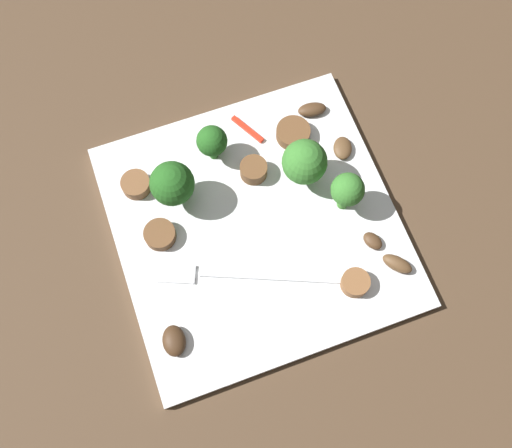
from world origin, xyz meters
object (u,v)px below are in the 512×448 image
object	(u,v)px
broccoli_floret_2	(305,162)
broccoli_floret_3	(347,190)
broccoli_floret_0	(172,184)
broccoli_floret_1	(212,142)
sausage_slice_2	(254,170)
mushroom_5	(174,341)
mushroom_3	(312,110)
mushroom_2	(373,241)
sausage_slice_0	(136,185)
plate	(256,226)
sausage_slice_4	(160,235)
mushroom_1	(343,148)
mushroom_0	(397,264)
sausage_slice_3	(293,133)
fork	(239,277)
sausage_slice_1	(355,283)
pepper_strip_1	(247,129)

from	to	relation	value
broccoli_floret_2	broccoli_floret_3	distance (m)	0.05
broccoli_floret_0	broccoli_floret_1	world-z (taller)	broccoli_floret_0
sausage_slice_2	mushroom_5	xyz separation A→B (m)	(0.12, 0.13, -0.00)
mushroom_3	sausage_slice_2	bearing A→B (deg)	29.30
broccoli_floret_0	mushroom_2	world-z (taller)	broccoli_floret_0
sausage_slice_0	mushroom_5	xyz separation A→B (m)	(0.01, 0.16, -0.00)
broccoli_floret_1	plate	bearing A→B (deg)	100.00
sausage_slice_4	mushroom_1	size ratio (longest dim) A/B	1.18
broccoli_floret_2	mushroom_2	size ratio (longest dim) A/B	2.87
mushroom_0	mushroom_1	bearing A→B (deg)	-89.56
sausage_slice_2	mushroom_3	distance (m)	0.09
sausage_slice_3	mushroom_2	xyz separation A→B (m)	(-0.03, 0.13, -0.00)
plate	broccoli_floret_3	size ratio (longest dim) A/B	5.04
broccoli_floret_0	mushroom_5	bearing A→B (deg)	71.84
mushroom_0	mushroom_5	world-z (taller)	mushroom_5
fork	mushroom_3	xyz separation A→B (m)	(-0.13, -0.14, 0.00)
mushroom_1	sausage_slice_4	bearing A→B (deg)	7.39
broccoli_floret_2	mushroom_3	distance (m)	0.08
sausage_slice_4	mushroom_1	bearing A→B (deg)	-172.61
plate	sausage_slice_0	xyz separation A→B (m)	(0.10, -0.08, 0.01)
broccoli_floret_2	broccoli_floret_1	bearing A→B (deg)	-35.73
plate	fork	size ratio (longest dim) A/B	1.57
mushroom_3	broccoli_floret_3	bearing A→B (deg)	84.53
sausage_slice_1	sausage_slice_2	bearing A→B (deg)	-70.32
broccoli_floret_0	sausage_slice_1	world-z (taller)	broccoli_floret_0
broccoli_floret_0	mushroom_5	distance (m)	0.14
sausage_slice_0	mushroom_3	size ratio (longest dim) A/B	0.97
plate	broccoli_floret_2	world-z (taller)	broccoli_floret_2
broccoli_floret_0	mushroom_1	xyz separation A→B (m)	(-0.17, 0.01, -0.03)
broccoli_floret_1	sausage_slice_3	bearing A→B (deg)	175.32
mushroom_5	sausage_slice_0	bearing A→B (deg)	-93.59
broccoli_floret_1	mushroom_5	world-z (taller)	broccoli_floret_1
fork	mushroom_1	size ratio (longest dim) A/B	6.65
mushroom_2	mushroom_1	bearing A→B (deg)	-96.31
fork	mushroom_5	size ratio (longest dim) A/B	5.95
broccoli_floret_1	sausage_slice_0	bearing A→B (deg)	5.03
broccoli_floret_0	pepper_strip_1	size ratio (longest dim) A/B	1.43
broccoli_floret_0	sausage_slice_3	distance (m)	0.14
sausage_slice_1	mushroom_1	world-z (taller)	sausage_slice_1
sausage_slice_1	mushroom_5	world-z (taller)	same
pepper_strip_1	mushroom_1	bearing A→B (deg)	146.71
broccoli_floret_2	sausage_slice_3	bearing A→B (deg)	-100.34
fork	plate	bearing A→B (deg)	-103.84
mushroom_3	sausage_slice_4	bearing A→B (deg)	22.49
mushroom_1	pepper_strip_1	bearing A→B (deg)	-33.29
mushroom_2	mushroom_3	xyz separation A→B (m)	(0.00, -0.15, 0.00)
plate	mushroom_5	xyz separation A→B (m)	(0.11, 0.08, 0.01)
broccoli_floret_1	mushroom_3	distance (m)	0.12
sausage_slice_1	sausage_slice_3	distance (m)	0.17
broccoli_floret_1	mushroom_1	bearing A→B (deg)	162.63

